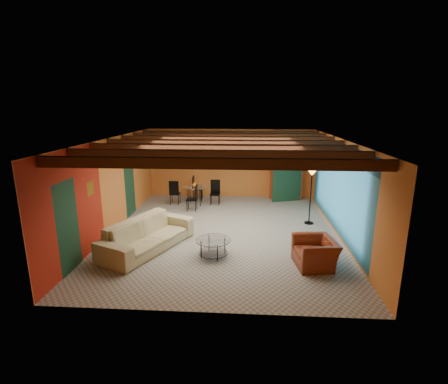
# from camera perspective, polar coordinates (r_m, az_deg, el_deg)

# --- Properties ---
(room) EXTENTS (6.52, 8.01, 2.71)m
(room) POSITION_cam_1_polar(r_m,az_deg,el_deg) (9.50, -0.04, 6.95)
(room) COLOR gray
(room) RESTS_ON ground
(sofa) EXTENTS (2.08, 2.88, 0.79)m
(sofa) POSITION_cam_1_polar(r_m,az_deg,el_deg) (8.93, -12.74, -6.97)
(sofa) COLOR tan
(sofa) RESTS_ON ground
(armchair) EXTENTS (1.00, 1.11, 0.65)m
(armchair) POSITION_cam_1_polar(r_m,az_deg,el_deg) (8.14, 15.11, -9.81)
(armchair) COLOR maroon
(armchair) RESTS_ON ground
(coffee_table) EXTENTS (1.11, 1.11, 0.44)m
(coffee_table) POSITION_cam_1_polar(r_m,az_deg,el_deg) (8.37, -1.84, -9.36)
(coffee_table) COLOR silver
(coffee_table) RESTS_ON ground
(dining_table) EXTENTS (1.79, 1.79, 0.93)m
(dining_table) POSITION_cam_1_polar(r_m,az_deg,el_deg) (12.56, -4.93, -0.06)
(dining_table) COLOR white
(dining_table) RESTS_ON ground
(armoire) EXTENTS (1.24, 0.87, 1.98)m
(armoire) POSITION_cam_1_polar(r_m,az_deg,el_deg) (13.34, 10.48, 2.92)
(armoire) COLOR brown
(armoire) RESTS_ON ground
(floor_lamp) EXTENTS (0.40, 0.40, 1.76)m
(floor_lamp) POSITION_cam_1_polar(r_m,az_deg,el_deg) (10.72, 14.38, -0.70)
(floor_lamp) COLOR black
(floor_lamp) RESTS_ON ground
(ceiling_fan) EXTENTS (1.50, 1.50, 0.44)m
(ceiling_fan) POSITION_cam_1_polar(r_m,az_deg,el_deg) (9.39, -0.08, 6.86)
(ceiling_fan) COLOR #472614
(ceiling_fan) RESTS_ON ceiling
(painting) EXTENTS (1.05, 0.03, 0.65)m
(painting) POSITION_cam_1_polar(r_m,az_deg,el_deg) (13.48, -2.79, 6.11)
(painting) COLOR black
(painting) RESTS_ON wall_back
(potted_plant) EXTENTS (0.47, 0.43, 0.45)m
(potted_plant) POSITION_cam_1_polar(r_m,az_deg,el_deg) (13.16, 10.72, 8.13)
(potted_plant) COLOR #26661E
(potted_plant) RESTS_ON armoire
(vase) EXTENTS (0.20, 0.20, 0.20)m
(vase) POSITION_cam_1_polar(r_m,az_deg,el_deg) (12.44, -4.98, 2.46)
(vase) COLOR orange
(vase) RESTS_ON dining_table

